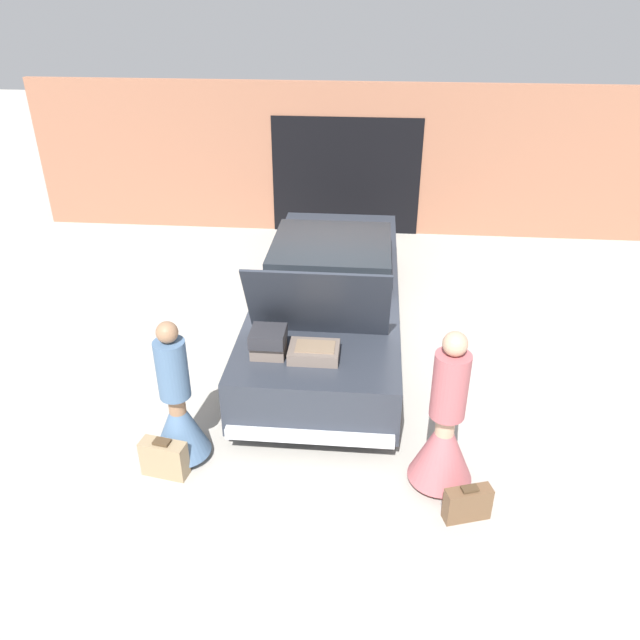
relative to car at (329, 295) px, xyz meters
The scene contains 7 objects.
ground_plane 0.59m from the car, 69.14° to the right, with size 40.00×40.00×0.00m, color #ADA89E.
garage_wall_back 4.11m from the car, 89.97° to the left, with size 12.00×0.14×2.80m.
car is the anchor object (origin of this frame).
person_left 3.06m from the car, 115.62° to the right, with size 0.59×0.59×1.62m.
person_right 3.19m from the car, 65.42° to the right, with size 0.63×0.63×1.73m.
suitcase_beside_left_person 3.38m from the car, 115.16° to the right, with size 0.49×0.26×0.42m.
suitcase_beside_right_person 3.72m from the car, 65.25° to the right, with size 0.46×0.27×0.37m.
Camera 1 is at (0.57, -7.67, 4.46)m, focal length 35.00 mm.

